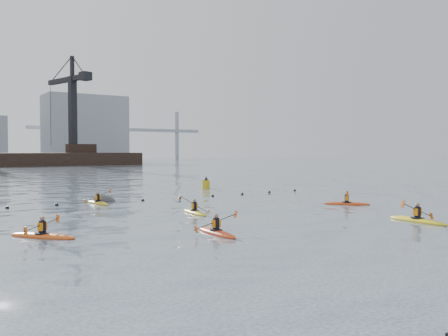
{
  "coord_description": "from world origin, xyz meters",
  "views": [
    {
      "loc": [
        -12.71,
        -9.72,
        3.66
      ],
      "look_at": [
        -0.0,
        9.87,
        2.8
      ],
      "focal_mm": 38.0,
      "sensor_mm": 36.0,
      "label": 1
    }
  ],
  "objects_px": {
    "kayaker_1": "(417,220)",
    "nav_buoy": "(206,184)",
    "kayaker_0": "(216,232)",
    "kayaker_3": "(195,212)",
    "kayaker_5": "(98,202)",
    "mooring_buoy": "(105,202)",
    "kayaker_4": "(347,203)",
    "kayaker_2": "(42,235)"
  },
  "relations": [
    {
      "from": "kayaker_1",
      "to": "nav_buoy",
      "type": "distance_m",
      "value": 24.3
    },
    {
      "from": "kayaker_0",
      "to": "kayaker_3",
      "type": "relative_size",
      "value": 1.05
    },
    {
      "from": "kayaker_5",
      "to": "mooring_buoy",
      "type": "bearing_deg",
      "value": 42.54
    },
    {
      "from": "kayaker_1",
      "to": "kayaker_3",
      "type": "bearing_deg",
      "value": 134.59
    },
    {
      "from": "kayaker_3",
      "to": "kayaker_1",
      "type": "bearing_deg",
      "value": -43.3
    },
    {
      "from": "kayaker_3",
      "to": "mooring_buoy",
      "type": "xyz_separation_m",
      "value": [
        -2.32,
        8.99,
        -0.09
      ]
    },
    {
      "from": "kayaker_4",
      "to": "kayaker_5",
      "type": "height_order",
      "value": "kayaker_4"
    },
    {
      "from": "mooring_buoy",
      "to": "nav_buoy",
      "type": "xyz_separation_m",
      "value": [
        12.11,
        6.14,
        0.41
      ]
    },
    {
      "from": "kayaker_4",
      "to": "mooring_buoy",
      "type": "distance_m",
      "value": 16.97
    },
    {
      "from": "kayaker_0",
      "to": "kayaker_1",
      "type": "distance_m",
      "value": 10.9
    },
    {
      "from": "nav_buoy",
      "to": "kayaker_1",
      "type": "bearing_deg",
      "value": -94.18
    },
    {
      "from": "kayaker_4",
      "to": "kayaker_2",
      "type": "bearing_deg",
      "value": -40.69
    },
    {
      "from": "kayaker_0",
      "to": "kayaker_2",
      "type": "relative_size",
      "value": 1.1
    },
    {
      "from": "kayaker_1",
      "to": "kayaker_5",
      "type": "xyz_separation_m",
      "value": [
        -11.16,
        17.1,
        -0.02
      ]
    },
    {
      "from": "kayaker_0",
      "to": "kayaker_4",
      "type": "height_order",
      "value": "kayaker_4"
    },
    {
      "from": "kayaker_0",
      "to": "mooring_buoy",
      "type": "relative_size",
      "value": 1.53
    },
    {
      "from": "kayaker_2",
      "to": "kayaker_5",
      "type": "xyz_separation_m",
      "value": [
        6.03,
        11.21,
        -0.01
      ]
    },
    {
      "from": "kayaker_0",
      "to": "kayaker_5",
      "type": "height_order",
      "value": "kayaker_5"
    },
    {
      "from": "kayaker_3",
      "to": "kayaker_5",
      "type": "height_order",
      "value": "kayaker_3"
    },
    {
      "from": "kayaker_0",
      "to": "nav_buoy",
      "type": "relative_size",
      "value": 2.34
    },
    {
      "from": "kayaker_0",
      "to": "kayaker_5",
      "type": "bearing_deg",
      "value": 94.38
    },
    {
      "from": "kayaker_5",
      "to": "kayaker_0",
      "type": "bearing_deg",
      "value": -95.63
    },
    {
      "from": "kayaker_5",
      "to": "mooring_buoy",
      "type": "relative_size",
      "value": 1.46
    },
    {
      "from": "kayaker_3",
      "to": "nav_buoy",
      "type": "bearing_deg",
      "value": 62.44
    },
    {
      "from": "kayaker_1",
      "to": "mooring_buoy",
      "type": "height_order",
      "value": "kayaker_1"
    },
    {
      "from": "kayaker_0",
      "to": "kayaker_5",
      "type": "xyz_separation_m",
      "value": [
        -0.58,
        14.46,
        -0.01
      ]
    },
    {
      "from": "kayaker_2",
      "to": "kayaker_5",
      "type": "bearing_deg",
      "value": 21.84
    },
    {
      "from": "kayaker_0",
      "to": "kayaker_3",
      "type": "distance_m",
      "value": 6.96
    },
    {
      "from": "kayaker_0",
      "to": "kayaker_1",
      "type": "relative_size",
      "value": 0.9
    },
    {
      "from": "kayaker_0",
      "to": "kayaker_3",
      "type": "height_order",
      "value": "kayaker_3"
    },
    {
      "from": "kayaker_2",
      "to": "mooring_buoy",
      "type": "xyz_separation_m",
      "value": [
        6.85,
        12.21,
        -0.1
      ]
    },
    {
      "from": "nav_buoy",
      "to": "kayaker_0",
      "type": "bearing_deg",
      "value": -119.75
    },
    {
      "from": "kayaker_1",
      "to": "kayaker_4",
      "type": "height_order",
      "value": "kayaker_1"
    },
    {
      "from": "kayaker_3",
      "to": "kayaker_4",
      "type": "xyz_separation_m",
      "value": [
        10.81,
        -1.77,
        0.0
      ]
    },
    {
      "from": "kayaker_3",
      "to": "kayaker_2",
      "type": "bearing_deg",
      "value": -155.27
    },
    {
      "from": "mooring_buoy",
      "to": "kayaker_3",
      "type": "bearing_deg",
      "value": -75.55
    },
    {
      "from": "kayaker_1",
      "to": "kayaker_2",
      "type": "relative_size",
      "value": 1.22
    },
    {
      "from": "kayaker_0",
      "to": "kayaker_2",
      "type": "xyz_separation_m",
      "value": [
        -6.61,
        3.25,
        0.0
      ]
    },
    {
      "from": "kayaker_4",
      "to": "nav_buoy",
      "type": "relative_size",
      "value": 1.93
    },
    {
      "from": "kayaker_2",
      "to": "kayaker_3",
      "type": "relative_size",
      "value": 0.95
    },
    {
      "from": "kayaker_2",
      "to": "kayaker_3",
      "type": "height_order",
      "value": "kayaker_3"
    },
    {
      "from": "kayaker_3",
      "to": "nav_buoy",
      "type": "height_order",
      "value": "nav_buoy"
    }
  ]
}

